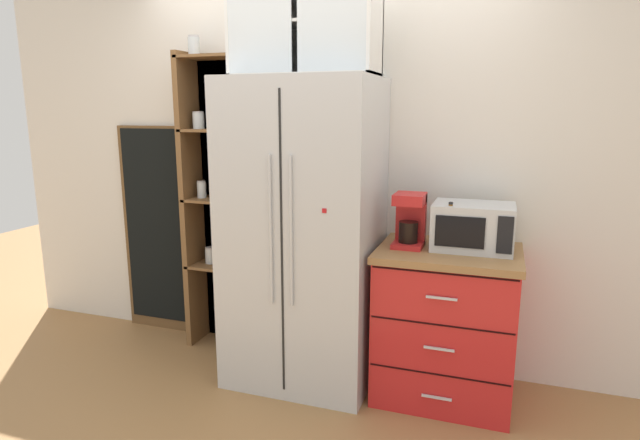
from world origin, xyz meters
The scene contains 12 objects.
ground_plane centered at (0.00, 0.00, 0.00)m, with size 10.68×10.68×0.00m, color #9E7042.
wall_back_cream centered at (0.00, 0.40, 1.27)m, with size 4.98×0.10×2.55m, color silver.
refrigerator centered at (0.00, 0.00, 0.92)m, with size 0.88×0.72×1.85m.
pantry_shelf_column centered at (-0.72, 0.29, 1.07)m, with size 0.51×0.29×2.14m.
counter_cabinet centered at (0.86, 0.05, 0.45)m, with size 0.79×0.64×0.89m.
microwave centered at (0.98, 0.10, 1.02)m, with size 0.44×0.33×0.26m.
coffee_maker centered at (0.63, 0.05, 1.04)m, with size 0.17×0.20×0.31m.
mug_cream centered at (0.86, 0.12, 0.93)m, with size 0.12×0.09×0.09m.
bottle_amber centered at (0.86, -0.01, 1.01)m, with size 0.06×0.06×0.28m.
bottle_green centered at (0.86, 0.12, 1.00)m, with size 0.07×0.07×0.25m.
upper_cabinet centered at (0.00, 0.05, 2.14)m, with size 0.84×0.32×0.58m.
chalkboard_menu centered at (-1.29, 0.33, 0.78)m, with size 0.60×0.04×1.55m.
Camera 1 is at (1.10, -2.89, 1.66)m, focal length 29.37 mm.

